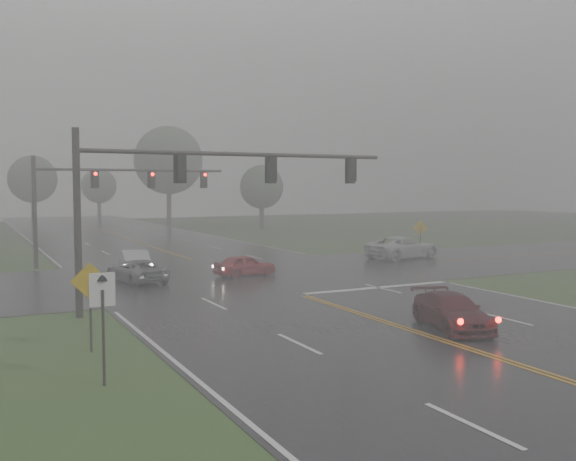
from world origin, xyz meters
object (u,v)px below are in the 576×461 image
pickup_white (403,259)px  sedan_red (245,276)px  signal_gantry_far (98,189)px  sedan_maroon (452,329)px  signal_gantry_near (186,184)px  sedan_silver (134,273)px  car_grey (137,282)px

pickup_white → sedan_red: bearing=93.4°
signal_gantry_far → pickup_white: bearing=-17.1°
sedan_maroon → signal_gantry_far: 26.73m
sedan_red → signal_gantry_near: size_ratio=0.25×
sedan_silver → pickup_white: (18.82, -1.20, 0.00)m
sedan_silver → car_grey: bearing=85.1°
sedan_red → signal_gantry_far: bearing=30.2°
car_grey → signal_gantry_far: size_ratio=0.35×
sedan_maroon → sedan_red: (-1.37, 15.89, 0.00)m
sedan_maroon → signal_gantry_near: 12.18m
sedan_silver → signal_gantry_far: 7.08m
signal_gantry_near → pickup_white: bearing=28.9°
signal_gantry_near → signal_gantry_far: signal_gantry_near is taller
sedan_silver → signal_gantry_far: size_ratio=0.33×
sedan_maroon → signal_gantry_far: (-7.83, 25.08, 4.95)m
sedan_silver → pickup_white: bearing=-177.2°
sedan_red → sedan_maroon: bearing=180.0°
car_grey → signal_gantry_far: 10.03m
pickup_white → signal_gantry_near: bearing=109.5°
pickup_white → sedan_maroon: bearing=138.0°
sedan_red → sedan_silver: size_ratio=0.86×
car_grey → signal_gantry_far: bearing=-98.6°
sedan_red → sedan_silver: 6.84m
pickup_white → signal_gantry_far: size_ratio=0.45×
sedan_maroon → sedan_silver: (-6.73, 20.14, 0.00)m
sedan_maroon → sedan_silver: size_ratio=1.03×
pickup_white → signal_gantry_far: signal_gantry_far is taller
sedan_red → pickup_white: size_ratio=0.63×
sedan_silver → signal_gantry_near: size_ratio=0.30×
car_grey → sedan_maroon: bearing=103.7°
sedan_maroon → sedan_red: sedan_maroon is taller
sedan_silver → signal_gantry_near: (-0.57, -11.92, 5.24)m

